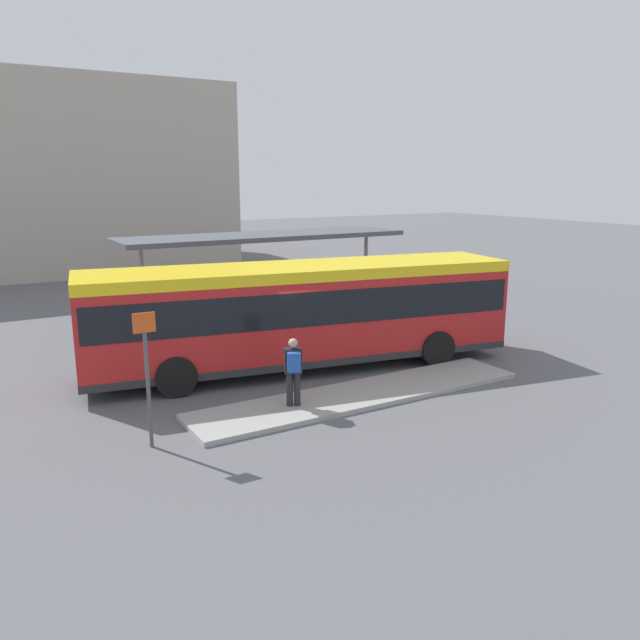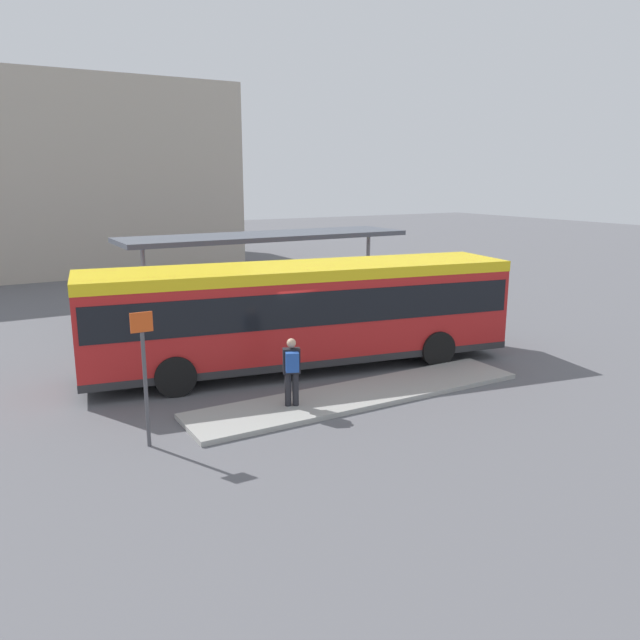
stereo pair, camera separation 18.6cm
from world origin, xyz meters
The scene contains 10 objects.
ground_plane centered at (0.00, 0.00, 0.00)m, with size 120.00×120.00×0.00m, color #5B5B60.
curb_island centered at (0.10, -2.91, 0.06)m, with size 8.95×1.80×0.12m.
city_bus centered at (0.01, 0.00, 1.75)m, with size 12.32×4.57×2.97m.
pedestrian_waiting centered at (-1.83, -2.91, 1.05)m, with size 0.48×0.51×1.63m.
bicycle_orange centered at (8.59, 3.26, 0.36)m, with size 0.48×1.64×0.71m.
bicycle_green centered at (8.44, 3.98, 0.35)m, with size 0.48×1.63×0.70m.
bicycle_black centered at (8.27, 4.70, 0.35)m, with size 0.48×1.61×0.70m.
station_shelter centered at (2.11, 6.79, 3.11)m, with size 11.25×2.92×3.24m.
potted_planter_near_shelter centered at (4.84, 4.12, 0.76)m, with size 0.99×0.99×1.46m.
platform_sign centered at (-5.27, -3.20, 1.56)m, with size 0.44×0.08×2.80m.
Camera 2 is at (-8.15, -15.20, 5.36)m, focal length 35.00 mm.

